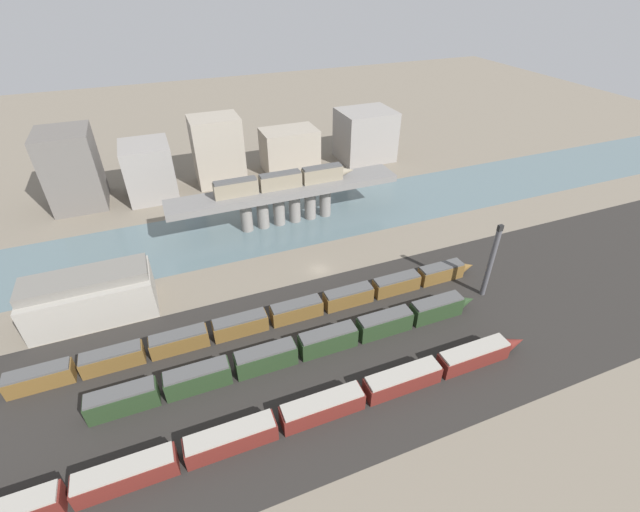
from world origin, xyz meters
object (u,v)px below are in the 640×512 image
warehouse_building (91,296)px  train_yard_near (290,418)px  train_yard_far (276,316)px  train_on_bridge (285,180)px  train_yard_mid (304,347)px  signal_tower (491,262)px

warehouse_building → train_yard_near: bearing=-53.6°
train_yard_near → train_yard_far: train_yard_far is taller
train_yard_far → warehouse_building: warehouse_building is taller
train_on_bridge → train_yard_mid: bearing=-104.2°
train_yard_mid → signal_tower: bearing=3.1°
signal_tower → train_on_bridge: bearing=123.5°
train_yard_near → train_yard_mid: (6.71, 12.25, 0.30)m
train_yard_mid → train_yard_far: (-2.25, 9.73, -0.27)m
train_yard_near → train_yard_mid: size_ratio=1.23×
train_yard_near → train_yard_far: size_ratio=0.96×
train_yard_near → signal_tower: bearing=17.1°
train_yard_far → train_on_bridge: bearing=68.9°
train_yard_mid → signal_tower: (40.22, 2.16, 6.05)m
train_on_bridge → train_yard_far: (-13.77, -35.75, -10.37)m
train_yard_near → warehouse_building: warehouse_building is taller
train_on_bridge → warehouse_building: 50.68m
train_yard_far → warehouse_building: (-31.95, 15.25, 2.80)m
train_on_bridge → train_yard_far: bearing=-111.1°
train_yard_far → warehouse_building: size_ratio=4.00×
train_yard_near → train_yard_mid: bearing=61.3°
train_yard_far → signal_tower: bearing=-10.1°
signal_tower → train_yard_mid: bearing=-176.9°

